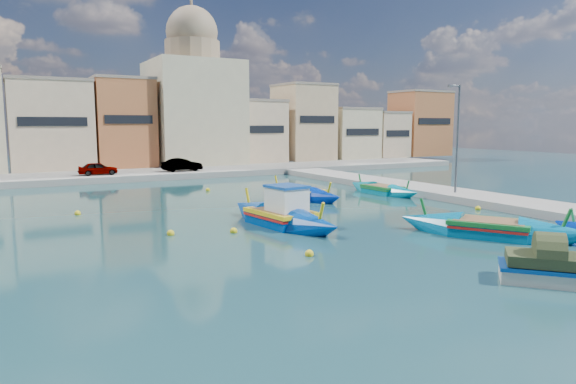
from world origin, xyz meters
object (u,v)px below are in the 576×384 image
object	(u,v)px
church_block	(193,98)
quay_street_lamp	(457,138)
luzzu_blue_cabin	(281,217)
luzzu_cyan_mid	(382,191)
luzzu_green	(301,195)
luzzu_cyan_south	(490,230)
tender_near	(548,269)

from	to	relation	value
church_block	quay_street_lamp	size ratio (longest dim) A/B	2.39
quay_street_lamp	luzzu_blue_cabin	world-z (taller)	quay_street_lamp
luzzu_cyan_mid	luzzu_green	size ratio (longest dim) A/B	0.94
church_block	luzzu_cyan_mid	world-z (taller)	church_block
luzzu_blue_cabin	luzzu_cyan_south	distance (m)	10.29
luzzu_green	tender_near	size ratio (longest dim) A/B	2.42
church_block	luzzu_cyan_mid	size ratio (longest dim) A/B	2.48
luzzu_green	church_block	bearing A→B (deg)	86.32
quay_street_lamp	luzzu_green	world-z (taller)	quay_street_lamp
luzzu_blue_cabin	luzzu_cyan_south	world-z (taller)	luzzu_blue_cabin
luzzu_cyan_mid	luzzu_green	world-z (taller)	luzzu_green
quay_street_lamp	luzzu_green	distance (m)	11.56
church_block	tender_near	bearing A→B (deg)	-95.24
tender_near	luzzu_blue_cabin	bearing A→B (deg)	103.35
quay_street_lamp	luzzu_cyan_mid	world-z (taller)	quay_street_lamp
luzzu_blue_cabin	quay_street_lamp	bearing A→B (deg)	8.28
luzzu_cyan_mid	tender_near	size ratio (longest dim) A/B	2.29
luzzu_cyan_mid	quay_street_lamp	bearing A→B (deg)	-63.64
luzzu_cyan_mid	luzzu_green	bearing A→B (deg)	174.66
quay_street_lamp	tender_near	distance (m)	19.77
church_block	quay_street_lamp	world-z (taller)	church_block
luzzu_blue_cabin	tender_near	bearing A→B (deg)	-76.65
luzzu_green	luzzu_cyan_south	world-z (taller)	luzzu_cyan_south
luzzu_green	tender_near	distance (m)	21.01
luzzu_cyan_mid	church_block	bearing A→B (deg)	99.76
luzzu_cyan_south	luzzu_green	bearing A→B (deg)	95.74
quay_street_lamp	luzzu_cyan_south	xyz separation A→B (m)	(-7.76, -9.44, -4.04)
church_block	luzzu_green	bearing A→B (deg)	-93.68
luzzu_green	tender_near	bearing A→B (deg)	-97.36
luzzu_cyan_mid	luzzu_cyan_south	distance (m)	15.32
quay_street_lamp	tender_near	world-z (taller)	quay_street_lamp
tender_near	quay_street_lamp	bearing A→B (deg)	51.92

